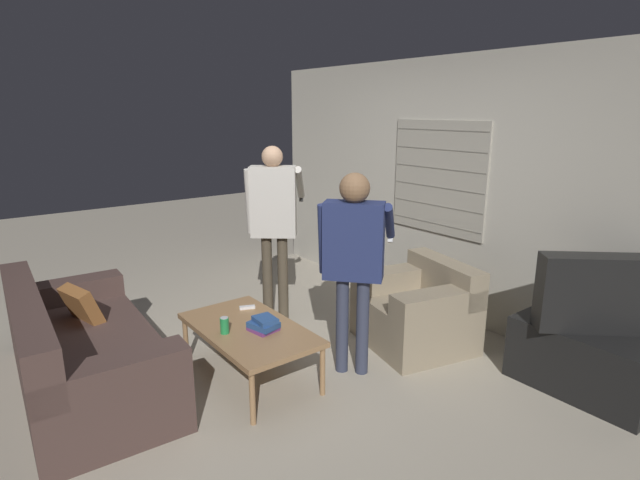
% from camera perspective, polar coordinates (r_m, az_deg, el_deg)
% --- Properties ---
extents(ground_plane, '(16.00, 16.00, 0.00)m').
position_cam_1_polar(ground_plane, '(4.27, -5.32, -14.09)').
color(ground_plane, '#B2A893').
extents(wall_back, '(5.20, 0.08, 2.55)m').
position_cam_1_polar(wall_back, '(5.17, 13.78, 5.69)').
color(wall_back, '#BCB7A8').
rests_on(wall_back, ground_plane).
extents(couch_blue, '(2.00, 1.01, 0.80)m').
position_cam_1_polar(couch_blue, '(4.19, -25.69, -11.55)').
color(couch_blue, '#4C3833').
rests_on(couch_blue, ground_plane).
extents(armchair_beige, '(1.07, 1.01, 0.74)m').
position_cam_1_polar(armchair_beige, '(4.58, 11.16, -7.91)').
color(armchair_beige, gray).
rests_on(armchair_beige, ground_plane).
extents(coffee_table, '(1.18, 0.67, 0.43)m').
position_cam_1_polar(coffee_table, '(3.95, -8.12, -10.27)').
color(coffee_table, '#9E754C').
rests_on(coffee_table, ground_plane).
extents(tv_stand, '(0.99, 0.51, 0.50)m').
position_cam_1_polar(tv_stand, '(4.28, 27.91, -12.03)').
color(tv_stand, black).
rests_on(tv_stand, ground_plane).
extents(tv, '(0.66, 0.70, 0.56)m').
position_cam_1_polar(tv, '(4.09, 28.78, -5.34)').
color(tv, black).
rests_on(tv, tv_stand).
extents(person_left_standing, '(0.53, 0.79, 1.73)m').
position_cam_1_polar(person_left_standing, '(4.74, -5.31, 3.03)').
color(person_left_standing, '#4C4233').
rests_on(person_left_standing, ground_plane).
extents(person_right_standing, '(0.53, 0.78, 1.60)m').
position_cam_1_polar(person_right_standing, '(3.80, 3.89, -1.05)').
color(person_right_standing, '#33384C').
rests_on(person_right_standing, ground_plane).
extents(book_stack, '(0.24, 0.21, 0.11)m').
position_cam_1_polar(book_stack, '(3.84, -6.43, -9.56)').
color(book_stack, '#75387F').
rests_on(book_stack, coffee_table).
extents(soda_can, '(0.07, 0.07, 0.13)m').
position_cam_1_polar(soda_can, '(3.84, -10.86, -9.56)').
color(soda_can, '#238E47').
rests_on(soda_can, coffee_table).
extents(spare_remote, '(0.09, 0.14, 0.02)m').
position_cam_1_polar(spare_remote, '(4.27, -8.32, -7.62)').
color(spare_remote, white).
rests_on(spare_remote, coffee_table).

